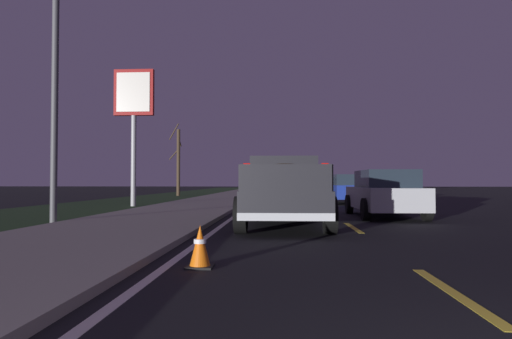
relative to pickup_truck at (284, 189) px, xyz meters
The scene contains 12 objects.
ground 17.12m from the pickup_truck, ahead, with size 144.00×144.00×0.00m, color black.
sidewalk_shoulder 17.48m from the pickup_truck, 13.08° to the left, with size 108.00×4.00×0.12m, color gray.
grass_verge 19.24m from the pickup_truck, 27.76° to the left, with size 108.00×6.00×0.01m, color #1E3819.
lane_markings 19.05m from the pickup_truck, ahead, with size 108.00×3.54×0.01m.
pickup_truck is the anchor object (origin of this frame).
sedan_silver 4.46m from the pickup_truck, 48.24° to the right, with size 4.42×2.06×1.54m.
sedan_blue 12.53m from the pickup_truck, 16.04° to the right, with size 4.45×2.10×1.54m.
sedan_black 23.47m from the pickup_truck, ahead, with size 4.44×2.08×1.54m.
gas_price_sign 11.85m from the pickup_truck, 39.40° to the left, with size 0.27×1.90×6.52m.
street_light_near 7.30m from the pickup_truck, 92.71° to the left, with size 0.36×1.97×8.81m.
bare_tree_far 25.08m from the pickup_truck, 19.95° to the left, with size 1.12×1.04×5.94m.
traffic_cone_near 5.92m from the pickup_truck, 168.52° to the left, with size 0.36×0.36×0.58m.
Camera 1 is at (-1.70, 1.80, 1.18)m, focal length 30.69 mm.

